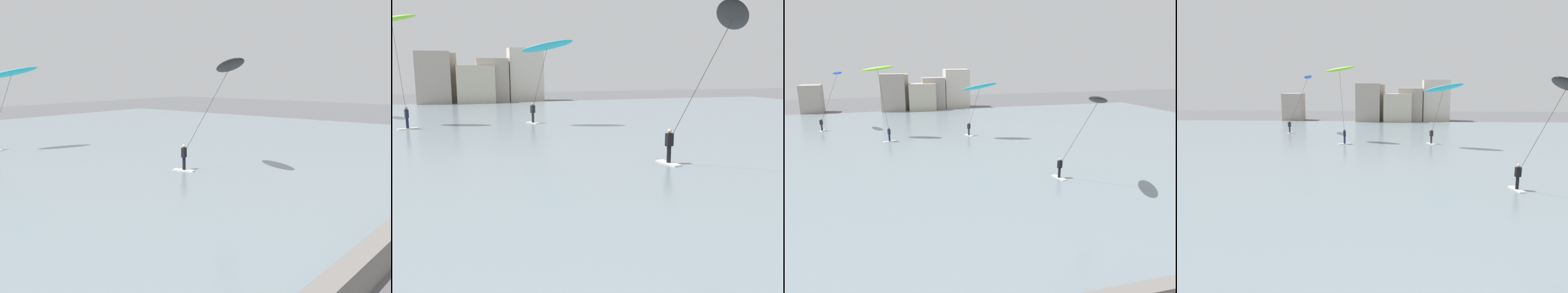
{
  "view_description": "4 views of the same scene",
  "coord_description": "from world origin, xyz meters",
  "views": [
    {
      "loc": [
        -14.23,
        -0.31,
        6.08
      ],
      "look_at": [
        2.25,
        12.83,
        2.72
      ],
      "focal_mm": 42.46,
      "sensor_mm": 36.0,
      "label": 1
    },
    {
      "loc": [
        -2.04,
        0.44,
        4.51
      ],
      "look_at": [
        1.24,
        11.06,
        2.44
      ],
      "focal_mm": 38.89,
      "sensor_mm": 36.0,
      "label": 2
    },
    {
      "loc": [
        -5.3,
        -5.33,
        9.38
      ],
      "look_at": [
        -1.21,
        10.14,
        5.17
      ],
      "focal_mm": 31.48,
      "sensor_mm": 36.0,
      "label": 3
    },
    {
      "loc": [
        -0.46,
        -3.62,
        6.61
      ],
      "look_at": [
        -1.47,
        13.98,
        3.41
      ],
      "focal_mm": 32.35,
      "sensor_mm": 36.0,
      "label": 4
    }
  ],
  "objects": [
    {
      "name": "kitesurfer_cyan",
      "position": [
        4.59,
        32.61,
        5.77
      ],
      "size": [
        4.16,
        3.64,
        6.75
      ],
      "color": "silver",
      "rests_on": "water_bay"
    },
    {
      "name": "kitesurfer_black",
      "position": [
        8.41,
        15.42,
        6.13
      ],
      "size": [
        3.31,
        5.09,
        6.99
      ],
      "color": "silver",
      "rests_on": "water_bay"
    },
    {
      "name": "far_shore_buildings",
      "position": [
        -1.13,
        58.11,
        3.04
      ],
      "size": [
        29.12,
        5.69,
        7.13
      ],
      "color": "#A89E93",
      "rests_on": "ground"
    },
    {
      "name": "kitesurfer_lime",
      "position": [
        -6.34,
        35.84,
        7.6
      ],
      "size": [
        4.0,
        4.23,
        8.48
      ],
      "color": "silver",
      "rests_on": "water_bay"
    },
    {
      "name": "water_bay",
      "position": [
        0.0,
        30.47,
        0.05
      ],
      "size": [
        84.0,
        52.0,
        0.1
      ],
      "primitive_type": "cube",
      "color": "gray",
      "rests_on": "ground"
    }
  ]
}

